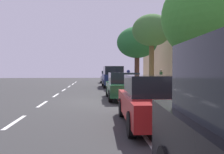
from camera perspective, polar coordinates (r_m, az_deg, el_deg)
name	(u,v)px	position (r m, az deg, el deg)	size (l,w,h in m)	color
ground	(108,101)	(13.63, -0.94, -5.43)	(74.04, 74.04, 0.00)	#303030
sidewalk	(185,99)	(14.46, 16.18, -4.79)	(4.24, 46.28, 0.14)	gray
curb_edge	(145,99)	(13.87, 7.58, -5.02)	(0.16, 46.28, 0.14)	gray
lane_stripe_centre	(42,104)	(12.84, -15.48, -5.91)	(0.14, 44.20, 0.01)	white
lane_stripe_bike_edge	(119,101)	(13.67, 1.50, -5.39)	(0.12, 46.28, 0.01)	white
parked_sedan_red_second	(153,101)	(7.78, 9.21, -5.29)	(1.90, 4.43, 1.52)	maroon
parked_sedan_green_mid	(123,86)	(14.41, 2.51, -2.03)	(1.86, 4.41, 1.52)	#1E512D
parked_suv_dark_blue_far	(113,76)	(23.87, 0.20, 0.13)	(2.05, 4.74, 1.99)	navy
parked_sedan_white_farthest	(108,77)	(32.54, -0.91, 0.08)	(2.05, 4.50, 1.52)	white
bicycle_at_curb	(125,87)	(19.21, 2.97, -2.21)	(1.53, 0.91, 0.76)	black
cyclist_with_backpack	(129,79)	(18.75, 3.81, -0.37)	(0.52, 0.55, 1.67)	#C6B284
street_tree_mid_block	(219,17)	(8.84, 23.14, 12.47)	(3.62, 3.62, 4.78)	brown
street_tree_far_end	(152,31)	(17.96, 8.97, 10.23)	(2.72, 2.72, 5.38)	brown
street_tree_corner	(137,43)	(23.93, 5.69, 7.71)	(3.79, 3.79, 5.55)	#533329
pedestrian_on_phone	(161,78)	(20.24, 11.02, -0.21)	(0.31, 0.61, 1.57)	black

